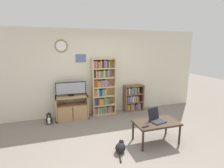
{
  "coord_description": "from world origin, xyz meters",
  "views": [
    {
      "loc": [
        -1.23,
        -3.07,
        2.08
      ],
      "look_at": [
        0.1,
        1.18,
        1.13
      ],
      "focal_mm": 28.0,
      "sensor_mm": 36.0,
      "label": 1
    }
  ],
  "objects": [
    {
      "name": "ground_plane",
      "position": [
        0.0,
        0.0,
        0.0
      ],
      "size": [
        18.0,
        18.0,
        0.0
      ],
      "primitive_type": "plane",
      "color": "gray"
    },
    {
      "name": "bookshelf_tall",
      "position": [
        0.05,
        2.01,
        0.86
      ],
      "size": [
        0.72,
        0.27,
        1.75
      ],
      "color": "tan",
      "rests_on": "ground_plane"
    },
    {
      "name": "bookshelf_short",
      "position": [
        1.08,
        2.01,
        0.42
      ],
      "size": [
        0.65,
        0.26,
        0.86
      ],
      "color": "brown",
      "rests_on": "ground_plane"
    },
    {
      "name": "coffee_table",
      "position": [
        0.76,
        0.03,
        0.43
      ],
      "size": [
        0.96,
        0.57,
        0.48
      ],
      "color": "#332319",
      "rests_on": "ground_plane"
    },
    {
      "name": "penguin_figurine",
      "position": [
        -1.54,
        1.69,
        0.15
      ],
      "size": [
        0.18,
        0.16,
        0.33
      ],
      "color": "black",
      "rests_on": "ground_plane"
    },
    {
      "name": "laptop",
      "position": [
        0.77,
        0.07,
        0.55
      ],
      "size": [
        0.37,
        0.37,
        0.28
      ],
      "rotation": [
        0.0,
        0.0,
        0.25
      ],
      "color": "#232326",
      "rests_on": "coffee_table"
    },
    {
      "name": "television",
      "position": [
        -0.9,
        1.93,
        0.91
      ],
      "size": [
        0.85,
        0.18,
        0.4
      ],
      "color": "black",
      "rests_on": "tv_stand"
    },
    {
      "name": "tv_stand",
      "position": [
        -0.89,
        1.89,
        0.35
      ],
      "size": [
        0.91,
        0.43,
        0.7
      ],
      "color": "tan",
      "rests_on": "ground_plane"
    },
    {
      "name": "remote_near_laptop",
      "position": [
        0.41,
        -0.12,
        0.49
      ],
      "size": [
        0.17,
        0.09,
        0.02
      ],
      "rotation": [
        0.0,
        0.0,
        1.85
      ],
      "color": "black",
      "rests_on": "coffee_table"
    },
    {
      "name": "wall_back",
      "position": [
        -0.01,
        2.17,
        1.31
      ],
      "size": [
        6.75,
        0.09,
        2.6
      ],
      "color": "beige",
      "rests_on": "ground_plane"
    },
    {
      "name": "cat",
      "position": [
        -0.12,
        -0.1,
        0.1
      ],
      "size": [
        0.31,
        0.49,
        0.24
      ],
      "rotation": [
        0.0,
        0.0,
        -0.61
      ],
      "color": "black",
      "rests_on": "ground_plane"
    }
  ]
}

